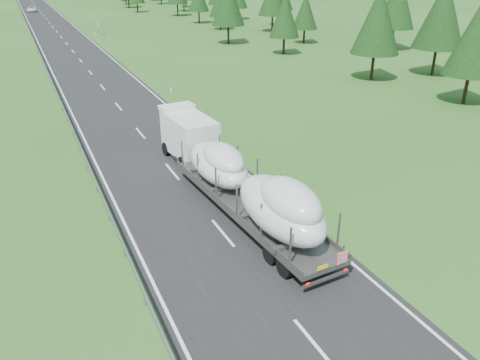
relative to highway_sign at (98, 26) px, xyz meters
name	(u,v)px	position (x,y,z in m)	size (l,w,h in m)	color
ground	(223,233)	(-7.20, -80.00, -1.81)	(400.00, 400.00, 0.00)	#28541C
road_surface	(52,26)	(-7.20, 20.00, -1.80)	(10.00, 400.00, 0.02)	black
guardrail	(27,25)	(-12.50, 19.94, -1.21)	(0.10, 400.00, 0.76)	slate
marker_posts	(57,5)	(-0.70, 75.00, -1.27)	(0.13, 350.08, 1.00)	silver
highway_sign	(98,26)	(0.00, 0.00, 0.00)	(0.08, 0.90, 2.60)	slate
boat_truck	(234,172)	(-5.32, -77.28, 0.34)	(3.75, 19.81, 4.02)	silver
distant_van	(32,9)	(-9.44, 59.77, -1.08)	(2.43, 5.27, 1.46)	white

